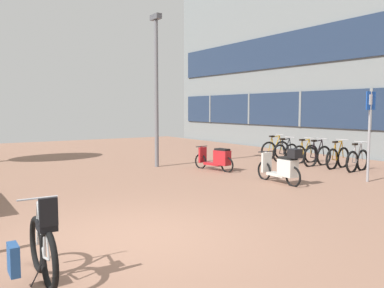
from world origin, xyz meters
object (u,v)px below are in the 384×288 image
object	(u,v)px
bicycle_rack_04	(285,152)
bicycle_rack_01	(338,158)
bicycle_rack_02	(317,156)
parking_sign	(370,126)
bicycle_rack_03	(305,154)
scooter_near	(217,159)
bicycle_foreground	(40,248)
scooter_mid	(283,167)
bicycle_rack_05	(275,150)
bicycle_rack_00	(357,161)
lamp_post	(156,83)

from	to	relation	value
bicycle_rack_04	bicycle_rack_01	bearing A→B (deg)	-87.21
bicycle_rack_02	parking_sign	world-z (taller)	parking_sign
bicycle_rack_01	bicycle_rack_03	world-z (taller)	bicycle_rack_01
scooter_near	bicycle_rack_01	bearing A→B (deg)	-25.68
bicycle_foreground	scooter_near	xyz separation A→B (m)	(6.80, 5.63, 0.01)
bicycle_rack_02	bicycle_rack_03	xyz separation A→B (m)	(0.25, 0.77, -0.01)
scooter_near	bicycle_rack_04	bearing A→B (deg)	7.58
bicycle_rack_02	bicycle_rack_04	xyz separation A→B (m)	(0.01, 1.54, -0.01)
bicycle_rack_03	scooter_mid	world-z (taller)	scooter_mid
bicycle_rack_01	parking_sign	distance (m)	2.80
bicycle_rack_01	bicycle_rack_05	size ratio (longest dim) A/B	1.03
bicycle_rack_00	bicycle_rack_04	xyz separation A→B (m)	(-0.09, 3.07, -0.01)
bicycle_foreground	parking_sign	xyz separation A→B (m)	(9.12, 1.73, 1.16)
bicycle_rack_00	bicycle_rack_05	xyz separation A→B (m)	(0.13, 3.84, 0.01)
bicycle_rack_00	lamp_post	distance (m)	7.17
bicycle_rack_05	scooter_mid	bearing A→B (deg)	-132.70
bicycle_rack_02	bicycle_rack_04	world-z (taller)	bicycle_rack_02
bicycle_rack_03	scooter_near	distance (m)	3.91
bicycle_rack_03	lamp_post	bearing A→B (deg)	156.92
bicycle_rack_03	parking_sign	size ratio (longest dim) A/B	0.53
bicycle_rack_05	bicycle_rack_03	bearing A→B (deg)	-89.18
scooter_mid	lamp_post	world-z (taller)	lamp_post
bicycle_rack_01	lamp_post	distance (m)	6.74
scooter_near	bicycle_rack_03	bearing A→B (deg)	-4.10
scooter_near	bicycle_rack_00	bearing A→B (deg)	-34.57
bicycle_foreground	bicycle_rack_02	xyz separation A→B (m)	(10.45, 4.58, -0.03)
bicycle_rack_02	bicycle_rack_05	world-z (taller)	bicycle_rack_05
bicycle_rack_01	parking_sign	world-z (taller)	parking_sign
bicycle_rack_04	parking_sign	size ratio (longest dim) A/B	0.54
bicycle_foreground	bicycle_rack_02	bearing A→B (deg)	23.65
bicycle_foreground	bicycle_rack_04	bearing A→B (deg)	30.30
bicycle_rack_02	parking_sign	bearing A→B (deg)	-115.03
scooter_near	scooter_mid	bearing A→B (deg)	-87.82
bicycle_rack_04	parking_sign	distance (m)	4.74
bicycle_rack_01	lamp_post	size ratio (longest dim) A/B	0.28
bicycle_rack_00	bicycle_rack_02	size ratio (longest dim) A/B	0.96
bicycle_rack_01	bicycle_rack_04	world-z (taller)	bicycle_rack_01
bicycle_rack_03	lamp_post	size ratio (longest dim) A/B	0.26
bicycle_rack_03	bicycle_rack_05	world-z (taller)	bicycle_rack_05
bicycle_rack_02	parking_sign	size ratio (longest dim) A/B	0.57
bicycle_rack_00	scooter_mid	xyz separation A→B (m)	(-3.64, -0.25, 0.11)
bicycle_rack_01	bicycle_rack_04	xyz separation A→B (m)	(-0.11, 2.30, -0.02)
bicycle_rack_00	bicycle_rack_03	distance (m)	2.31
bicycle_foreground	scooter_mid	bearing A→B (deg)	22.03
scooter_mid	bicycle_rack_01	bearing A→B (deg)	15.46
bicycle_rack_03	bicycle_foreground	bearing A→B (deg)	-153.45
bicycle_rack_01	scooter_near	size ratio (longest dim) A/B	0.85
bicycle_rack_04	lamp_post	world-z (taller)	lamp_post
bicycle_rack_00	lamp_post	world-z (taller)	lamp_post
scooter_mid	lamp_post	bearing A→B (deg)	105.62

